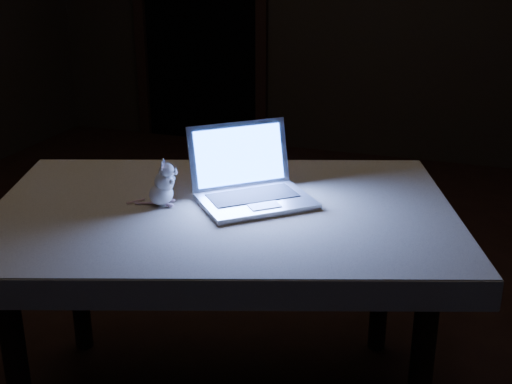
% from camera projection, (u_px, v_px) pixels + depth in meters
% --- Properties ---
extents(floor, '(5.00, 5.00, 0.00)m').
position_uv_depth(floor, '(209.00, 320.00, 2.84)').
color(floor, black).
rests_on(floor, ground).
extents(table, '(1.53, 1.23, 0.71)m').
position_uv_depth(table, '(224.00, 310.00, 2.23)').
color(table, black).
rests_on(table, floor).
extents(tablecloth, '(1.69, 1.48, 0.08)m').
position_uv_depth(tablecloth, '(195.00, 215.00, 2.15)').
color(tablecloth, beige).
rests_on(tablecloth, table).
extents(laptop, '(0.45, 0.44, 0.23)m').
position_uv_depth(laptop, '(256.00, 169.00, 2.09)').
color(laptop, '#BCBCC0').
rests_on(laptop, tablecloth).
extents(plush_mouse, '(0.14, 0.14, 0.14)m').
position_uv_depth(plush_mouse, '(161.00, 183.00, 2.10)').
color(plush_mouse, white).
rests_on(plush_mouse, tablecloth).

